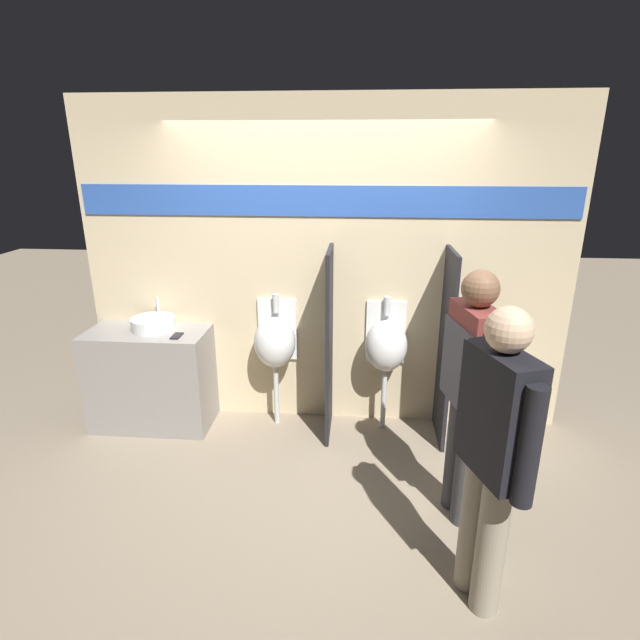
{
  "coord_description": "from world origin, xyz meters",
  "views": [
    {
      "loc": [
        0.3,
        -3.43,
        2.28
      ],
      "look_at": [
        0.0,
        0.17,
        1.05
      ],
      "focal_mm": 28.0,
      "sensor_mm": 36.0,
      "label": 1
    }
  ],
  "objects_px": {
    "cell_phone": "(177,336)",
    "toilet": "(499,407)",
    "urinal_near_counter": "(275,342)",
    "person_in_vest": "(470,382)",
    "urinal_far": "(386,345)",
    "person_with_lanyard": "(493,451)",
    "sink_basin": "(154,323)"
  },
  "relations": [
    {
      "from": "sink_basin",
      "to": "person_in_vest",
      "type": "distance_m",
      "value": 2.6
    },
    {
      "from": "toilet",
      "to": "person_with_lanyard",
      "type": "xyz_separation_m",
      "value": [
        -0.49,
        -1.58,
        0.6
      ]
    },
    {
      "from": "cell_phone",
      "to": "person_in_vest",
      "type": "height_order",
      "value": "person_in_vest"
    },
    {
      "from": "urinal_far",
      "to": "person_with_lanyard",
      "type": "bearing_deg",
      "value": -75.72
    },
    {
      "from": "person_in_vest",
      "to": "cell_phone",
      "type": "bearing_deg",
      "value": 56.29
    },
    {
      "from": "toilet",
      "to": "person_with_lanyard",
      "type": "height_order",
      "value": "person_with_lanyard"
    },
    {
      "from": "urinal_far",
      "to": "person_in_vest",
      "type": "xyz_separation_m",
      "value": [
        0.45,
        -1.06,
        0.2
      ]
    },
    {
      "from": "urinal_near_counter",
      "to": "person_with_lanyard",
      "type": "distance_m",
      "value": 2.2
    },
    {
      "from": "sink_basin",
      "to": "cell_phone",
      "type": "bearing_deg",
      "value": -31.32
    },
    {
      "from": "cell_phone",
      "to": "urinal_far",
      "type": "bearing_deg",
      "value": 6.91
    },
    {
      "from": "urinal_far",
      "to": "sink_basin",
      "type": "bearing_deg",
      "value": -178.46
    },
    {
      "from": "urinal_far",
      "to": "person_with_lanyard",
      "type": "height_order",
      "value": "person_with_lanyard"
    },
    {
      "from": "cell_phone",
      "to": "urinal_far",
      "type": "height_order",
      "value": "urinal_far"
    },
    {
      "from": "sink_basin",
      "to": "urinal_near_counter",
      "type": "distance_m",
      "value": 1.03
    },
    {
      "from": "urinal_near_counter",
      "to": "urinal_far",
      "type": "distance_m",
      "value": 0.93
    },
    {
      "from": "urinal_far",
      "to": "person_in_vest",
      "type": "bearing_deg",
      "value": -66.76
    },
    {
      "from": "cell_phone",
      "to": "urinal_far",
      "type": "distance_m",
      "value": 1.7
    },
    {
      "from": "cell_phone",
      "to": "person_in_vest",
      "type": "bearing_deg",
      "value": -21.73
    },
    {
      "from": "urinal_near_counter",
      "to": "urinal_far",
      "type": "relative_size",
      "value": 1.0
    },
    {
      "from": "urinal_near_counter",
      "to": "person_in_vest",
      "type": "distance_m",
      "value": 1.75
    },
    {
      "from": "cell_phone",
      "to": "person_with_lanyard",
      "type": "relative_size",
      "value": 0.09
    },
    {
      "from": "cell_phone",
      "to": "toilet",
      "type": "bearing_deg",
      "value": 1.5
    },
    {
      "from": "urinal_far",
      "to": "toilet",
      "type": "xyz_separation_m",
      "value": [
        0.93,
        -0.14,
        -0.46
      ]
    },
    {
      "from": "cell_phone",
      "to": "urinal_near_counter",
      "type": "xyz_separation_m",
      "value": [
        0.76,
        0.2,
        -0.11
      ]
    },
    {
      "from": "person_in_vest",
      "to": "person_with_lanyard",
      "type": "distance_m",
      "value": 0.66
    },
    {
      "from": "urinal_far",
      "to": "toilet",
      "type": "bearing_deg",
      "value": -8.37
    },
    {
      "from": "cell_phone",
      "to": "toilet",
      "type": "relative_size",
      "value": 0.16
    },
    {
      "from": "toilet",
      "to": "person_with_lanyard",
      "type": "bearing_deg",
      "value": -107.19
    },
    {
      "from": "urinal_near_counter",
      "to": "person_with_lanyard",
      "type": "relative_size",
      "value": 0.7
    },
    {
      "from": "urinal_near_counter",
      "to": "person_in_vest",
      "type": "xyz_separation_m",
      "value": [
        1.38,
        -1.06,
        0.2
      ]
    },
    {
      "from": "sink_basin",
      "to": "person_with_lanyard",
      "type": "height_order",
      "value": "person_with_lanyard"
    },
    {
      "from": "cell_phone",
      "to": "toilet",
      "type": "xyz_separation_m",
      "value": [
        2.61,
        0.07,
        -0.56
      ]
    }
  ]
}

